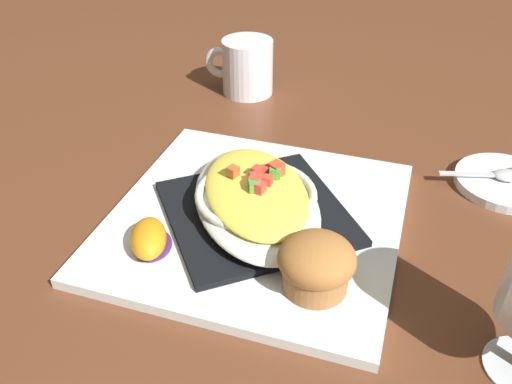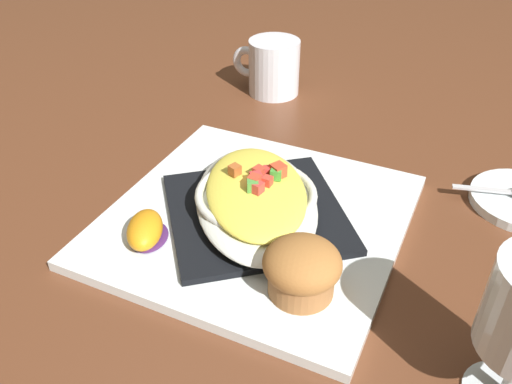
% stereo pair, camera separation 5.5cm
% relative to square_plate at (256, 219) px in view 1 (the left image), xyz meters
% --- Properties ---
extents(ground_plane, '(2.60, 2.60, 0.00)m').
position_rel_square_plate_xyz_m(ground_plane, '(0.00, 0.00, -0.01)').
color(ground_plane, brown).
extents(square_plate, '(0.35, 0.35, 0.01)m').
position_rel_square_plate_xyz_m(square_plate, '(0.00, 0.00, 0.00)').
color(square_plate, white).
rests_on(square_plate, ground_plane).
extents(folded_napkin, '(0.24, 0.24, 0.01)m').
position_rel_square_plate_xyz_m(folded_napkin, '(0.00, 0.00, 0.01)').
color(folded_napkin, black).
rests_on(folded_napkin, square_plate).
extents(gratin_dish, '(0.23, 0.19, 0.05)m').
position_rel_square_plate_xyz_m(gratin_dish, '(-0.00, 0.00, 0.03)').
color(gratin_dish, silver).
rests_on(gratin_dish, folded_napkin).
extents(muffin, '(0.07, 0.07, 0.05)m').
position_rel_square_plate_xyz_m(muffin, '(0.10, 0.07, 0.03)').
color(muffin, '#9F6638').
rests_on(muffin, square_plate).
extents(orange_garnish, '(0.06, 0.05, 0.03)m').
position_rel_square_plate_xyz_m(orange_garnish, '(0.07, -0.09, 0.02)').
color(orange_garnish, '#47225A').
rests_on(orange_garnish, square_plate).
extents(coffee_mug, '(0.08, 0.11, 0.08)m').
position_rel_square_plate_xyz_m(coffee_mug, '(-0.32, -0.06, 0.03)').
color(coffee_mug, white).
rests_on(coffee_mug, ground_plane).
extents(creamer_saucer, '(0.12, 0.12, 0.01)m').
position_rel_square_plate_xyz_m(creamer_saucer, '(-0.11, 0.28, -0.00)').
color(creamer_saucer, white).
rests_on(creamer_saucer, ground_plane).
extents(spoon, '(0.03, 0.10, 0.01)m').
position_rel_square_plate_xyz_m(spoon, '(-0.11, 0.27, 0.01)').
color(spoon, silver).
rests_on(spoon, creamer_saucer).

